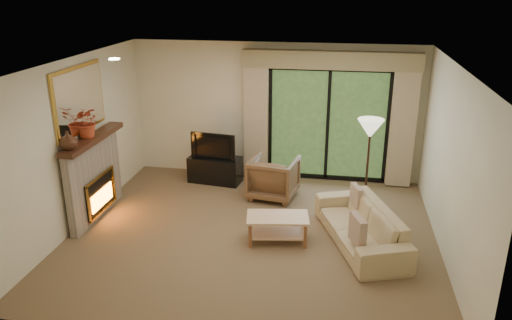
% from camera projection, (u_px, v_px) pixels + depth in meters
% --- Properties ---
extents(floor, '(5.50, 5.50, 0.00)m').
position_uv_depth(floor, '(253.00, 234.00, 7.65)').
color(floor, brown).
rests_on(floor, ground).
extents(ceiling, '(5.50, 5.50, 0.00)m').
position_uv_depth(ceiling, '(252.00, 64.00, 6.76)').
color(ceiling, white).
rests_on(ceiling, ground).
extents(wall_back, '(5.00, 0.00, 5.00)m').
position_uv_depth(wall_back, '(276.00, 111.00, 9.52)').
color(wall_back, beige).
rests_on(wall_back, ground).
extents(wall_front, '(5.00, 0.00, 5.00)m').
position_uv_depth(wall_front, '(207.00, 237.00, 4.89)').
color(wall_front, beige).
rests_on(wall_front, ground).
extents(wall_left, '(0.00, 5.00, 5.00)m').
position_uv_depth(wall_left, '(76.00, 144.00, 7.65)').
color(wall_left, beige).
rests_on(wall_left, ground).
extents(wall_right, '(0.00, 5.00, 5.00)m').
position_uv_depth(wall_right, '(452.00, 165.00, 6.76)').
color(wall_right, beige).
rests_on(wall_right, ground).
extents(fireplace, '(0.24, 1.70, 1.37)m').
position_uv_depth(fireplace, '(94.00, 177.00, 8.02)').
color(fireplace, gray).
rests_on(fireplace, floor).
extents(mirror, '(0.07, 1.45, 1.02)m').
position_uv_depth(mirror, '(80.00, 100.00, 7.60)').
color(mirror, gold).
rests_on(mirror, wall_left).
extents(sliding_door, '(2.26, 0.10, 2.16)m').
position_uv_depth(sliding_door, '(328.00, 125.00, 9.38)').
color(sliding_door, black).
rests_on(sliding_door, floor).
extents(curtain_left, '(0.45, 0.18, 2.35)m').
position_uv_depth(curtain_left, '(256.00, 118.00, 9.46)').
color(curtain_left, tan).
rests_on(curtain_left, floor).
extents(curtain_right, '(0.45, 0.18, 2.35)m').
position_uv_depth(curtain_right, '(403.00, 124.00, 9.03)').
color(curtain_right, tan).
rests_on(curtain_right, floor).
extents(cornice, '(3.20, 0.24, 0.32)m').
position_uv_depth(cornice, '(331.00, 60.00, 8.88)').
color(cornice, '#96865C').
rests_on(cornice, wall_back).
extents(media_console, '(1.03, 0.56, 0.49)m').
position_uv_depth(media_console, '(215.00, 169.00, 9.54)').
color(media_console, black).
rests_on(media_console, floor).
extents(tv, '(0.88, 0.22, 0.50)m').
position_uv_depth(tv, '(215.00, 145.00, 9.37)').
color(tv, black).
rests_on(tv, media_console).
extents(armchair, '(0.91, 0.93, 0.74)m').
position_uv_depth(armchair, '(273.00, 178.00, 8.83)').
color(armchair, brown).
rests_on(armchair, floor).
extents(sofa, '(1.42, 2.15, 0.58)m').
position_uv_depth(sofa, '(361.00, 225.00, 7.29)').
color(sofa, tan).
rests_on(sofa, floor).
extents(pillow_near, '(0.24, 0.41, 0.40)m').
position_uv_depth(pillow_near, '(358.00, 230.00, 6.70)').
color(pillow_near, brown).
rests_on(pillow_near, sofa).
extents(pillow_far, '(0.20, 0.35, 0.34)m').
position_uv_depth(pillow_far, '(356.00, 196.00, 7.77)').
color(pillow_far, brown).
rests_on(pillow_far, sofa).
extents(coffee_table, '(0.97, 0.63, 0.41)m').
position_uv_depth(coffee_table, '(277.00, 229.00, 7.38)').
color(coffee_table, '#E6B68B').
rests_on(coffee_table, floor).
extents(floor_lamp, '(0.48, 0.48, 1.59)m').
position_uv_depth(floor_lamp, '(367.00, 166.00, 8.17)').
color(floor_lamp, beige).
rests_on(floor_lamp, floor).
extents(vase, '(0.26, 0.26, 0.27)m').
position_uv_depth(vase, '(68.00, 140.00, 7.14)').
color(vase, '#3D2114').
rests_on(vase, fireplace).
extents(branches, '(0.50, 0.45, 0.49)m').
position_uv_depth(branches, '(87.00, 122.00, 7.66)').
color(branches, '#BB4123').
rests_on(branches, fireplace).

